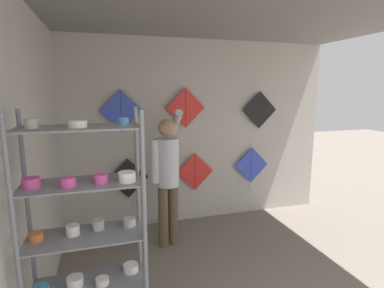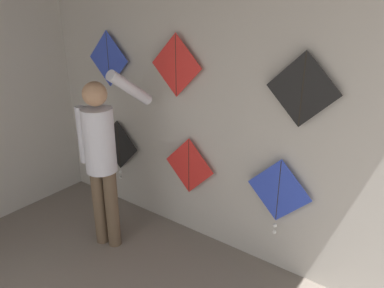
{
  "view_description": "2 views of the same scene",
  "coord_description": "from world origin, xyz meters",
  "views": [
    {
      "loc": [
        -1.27,
        -0.36,
        2.06
      ],
      "look_at": [
        -0.06,
        3.72,
        1.29
      ],
      "focal_mm": 28.0,
      "sensor_mm": 36.0,
      "label": 1
    },
    {
      "loc": [
        2.14,
        1.22,
        2.41
      ],
      "look_at": [
        0.28,
        3.72,
        1.17
      ],
      "focal_mm": 35.0,
      "sensor_mm": 36.0,
      "label": 2
    }
  ],
  "objects": [
    {
      "name": "kite_0",
      "position": [
        -0.97,
        3.96,
        0.76
      ],
      "size": [
        0.6,
        0.04,
        0.74
      ],
      "color": "black"
    },
    {
      "name": "shelf_rack",
      "position": [
        -1.42,
        1.64,
        1.08
      ],
      "size": [
        0.78,
        0.37,
        1.94
      ],
      "color": "slate",
      "rests_on": "ground"
    },
    {
      "name": "kite_3",
      "position": [
        -1.03,
        3.96,
        1.77
      ],
      "size": [
        0.6,
        0.01,
        0.6
      ],
      "color": "blue"
    },
    {
      "name": "kite_4",
      "position": [
        -0.09,
        3.96,
        1.79
      ],
      "size": [
        0.6,
        0.01,
        0.6
      ],
      "color": "red"
    },
    {
      "name": "shopkeeper",
      "position": [
        -0.51,
        3.33,
        1.02
      ],
      "size": [
        0.45,
        0.68,
        1.81
      ],
      "rotation": [
        0.0,
        0.0,
        0.27
      ],
      "color": "brown",
      "rests_on": "ground"
    },
    {
      "name": "kite_2",
      "position": [
        1.03,
        3.96,
        0.81
      ],
      "size": [
        0.6,
        0.04,
        0.74
      ],
      "color": "blue"
    },
    {
      "name": "left_panel",
      "position": [
        -1.9,
        2.01,
        1.4
      ],
      "size": [
        0.06,
        4.82,
        2.8
      ],
      "primitive_type": "cube",
      "color": "#BCB7AD",
      "rests_on": "ground"
    },
    {
      "name": "kite_5",
      "position": [
        1.15,
        3.96,
        1.74
      ],
      "size": [
        0.6,
        0.01,
        0.6
      ],
      "color": "black"
    },
    {
      "name": "back_panel",
      "position": [
        0.0,
        4.05,
        1.4
      ],
      "size": [
        4.54,
        0.06,
        2.8
      ],
      "primitive_type": "cube",
      "color": "#BCB7AD",
      "rests_on": "ground"
    },
    {
      "name": "kite_1",
      "position": [
        0.06,
        3.96,
        0.8
      ],
      "size": [
        0.6,
        0.01,
        0.6
      ],
      "color": "red"
    }
  ]
}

